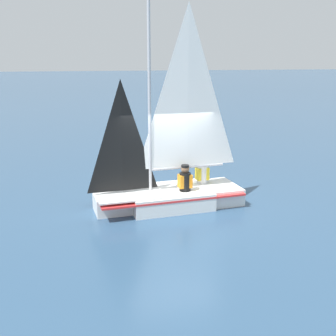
# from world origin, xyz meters

# --- Properties ---
(ground_plane) EXTENTS (260.00, 260.00, 0.00)m
(ground_plane) POSITION_xyz_m (0.00, 0.00, 0.00)
(ground_plane) COLOR #2D4C6B
(sailboat_main) EXTENTS (1.78, 4.06, 5.37)m
(sailboat_main) POSITION_xyz_m (0.00, -0.05, 0.71)
(sailboat_main) COLOR white
(sailboat_main) RESTS_ON ground_plane
(sailor_helm) EXTENTS (0.31, 0.35, 1.16)m
(sailor_helm) POSITION_xyz_m (-0.21, -0.41, 0.63)
(sailor_helm) COLOR black
(sailor_helm) RESTS_ON ground_plane
(sailor_crew) EXTENTS (0.31, 0.35, 1.16)m
(sailor_crew) POSITION_xyz_m (0.38, -1.10, 0.63)
(sailor_crew) COLOR black
(sailor_crew) RESTS_ON ground_plane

